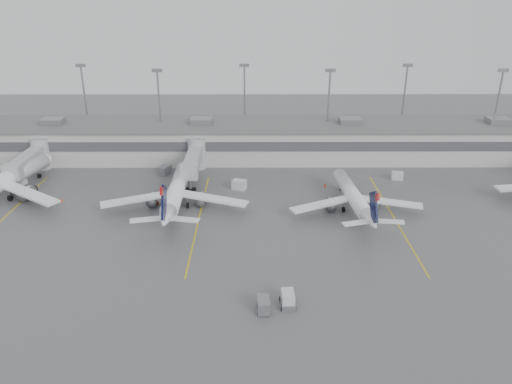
{
  "coord_description": "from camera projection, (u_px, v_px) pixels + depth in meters",
  "views": [
    {
      "loc": [
        -7.54,
        -56.61,
        39.16
      ],
      "look_at": [
        -7.28,
        24.0,
        5.0
      ],
      "focal_mm": 35.0,
      "sensor_mm": 36.0,
      "label": 1
    }
  ],
  "objects": [
    {
      "name": "ground",
      "position": [
        310.0,
        295.0,
        67.43
      ],
      "size": [
        260.0,
        260.0,
        0.0
      ],
      "primitive_type": "plane",
      "color": "#4C4C4F",
      "rests_on": "ground"
    },
    {
      "name": "terminal",
      "position": [
        286.0,
        140.0,
        119.18
      ],
      "size": [
        152.0,
        17.0,
        9.45
      ],
      "color": "#B3B2AD",
      "rests_on": "ground"
    },
    {
      "name": "light_masts",
      "position": [
        285.0,
        102.0,
        121.43
      ],
      "size": [
        142.4,
        8.0,
        20.6
      ],
      "color": "gray",
      "rests_on": "ground"
    },
    {
      "name": "jet_bridge_left",
      "position": [
        33.0,
        158.0,
        107.85
      ],
      "size": [
        4.0,
        17.2,
        7.0
      ],
      "color": "#9A9D9F",
      "rests_on": "ground"
    },
    {
      "name": "jet_bridge_right",
      "position": [
        195.0,
        158.0,
        107.95
      ],
      "size": [
        4.0,
        17.2,
        7.0
      ],
      "color": "#9A9D9F",
      "rests_on": "ground"
    },
    {
      "name": "stand_markings",
      "position": [
        297.0,
        218.0,
        89.52
      ],
      "size": [
        105.25,
        40.0,
        0.01
      ],
      "color": "gold",
      "rests_on": "ground"
    },
    {
      "name": "jet_mid_left",
      "position": [
        176.0,
        192.0,
        92.62
      ],
      "size": [
        27.28,
        30.56,
        9.89
      ],
      "rotation": [
        0.0,
        0.0,
        0.01
      ],
      "color": "white",
      "rests_on": "ground"
    },
    {
      "name": "jet_mid_right",
      "position": [
        354.0,
        197.0,
        91.27
      ],
      "size": [
        24.48,
        27.53,
        8.91
      ],
      "rotation": [
        0.0,
        0.0,
        0.08
      ],
      "color": "white",
      "rests_on": "ground"
    },
    {
      "name": "baggage_tug",
      "position": [
        288.0,
        300.0,
        65.05
      ],
      "size": [
        2.09,
        3.11,
        1.94
      ],
      "rotation": [
        0.0,
        0.0,
        0.05
      ],
      "color": "silver",
      "rests_on": "ground"
    },
    {
      "name": "baggage_cart",
      "position": [
        263.0,
        305.0,
        63.88
      ],
      "size": [
        1.69,
        2.79,
        1.75
      ],
      "rotation": [
        0.0,
        0.0,
        0.05
      ],
      "color": "slate",
      "rests_on": "ground"
    },
    {
      "name": "gse_uld_a",
      "position": [
        20.0,
        180.0,
        104.18
      ],
      "size": [
        2.78,
        2.3,
        1.69
      ],
      "primitive_type": "cube",
      "rotation": [
        0.0,
        0.0,
        -0.35
      ],
      "color": "silver",
      "rests_on": "ground"
    },
    {
      "name": "gse_uld_b",
      "position": [
        239.0,
        185.0,
        101.35
      ],
      "size": [
        3.18,
        2.6,
        1.95
      ],
      "primitive_type": "cube",
      "rotation": [
        0.0,
        0.0,
        -0.32
      ],
      "color": "silver",
      "rests_on": "ground"
    },
    {
      "name": "gse_uld_c",
      "position": [
        397.0,
        176.0,
        106.48
      ],
      "size": [
        2.56,
        1.92,
        1.66
      ],
      "primitive_type": "cube",
      "rotation": [
        0.0,
        0.0,
        -0.16
      ],
      "color": "silver",
      "rests_on": "ground"
    },
    {
      "name": "gse_loader",
      "position": [
        165.0,
        170.0,
        109.42
      ],
      "size": [
        2.86,
        3.42,
        1.83
      ],
      "primitive_type": "cube",
      "rotation": [
        0.0,
        0.0,
        -0.42
      ],
      "color": "slate",
      "rests_on": "ground"
    },
    {
      "name": "cone_a",
      "position": [
        61.0,
        200.0,
        95.96
      ],
      "size": [
        0.47,
        0.47,
        0.75
      ],
      "primitive_type": "cone",
      "color": "#F23A05",
      "rests_on": "ground"
    },
    {
      "name": "cone_b",
      "position": [
        158.0,
        202.0,
        94.96
      ],
      "size": [
        0.43,
        0.43,
        0.68
      ],
      "primitive_type": "cone",
      "color": "#F23A05",
      "rests_on": "ground"
    },
    {
      "name": "cone_c",
      "position": [
        325.0,
        185.0,
        102.84
      ],
      "size": [
        0.45,
        0.45,
        0.72
      ],
      "primitive_type": "cone",
      "color": "#F23A05",
      "rests_on": "ground"
    }
  ]
}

